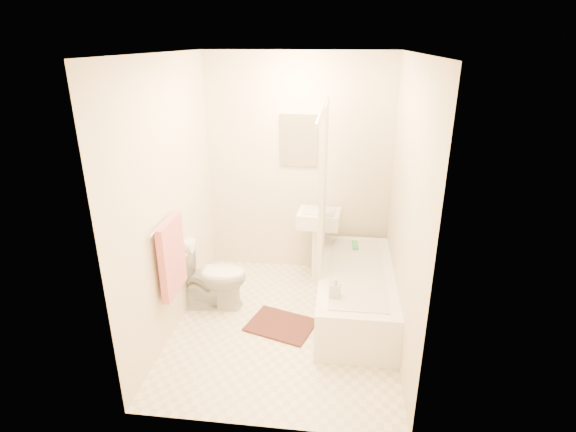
# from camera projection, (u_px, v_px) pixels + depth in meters

# --- Properties ---
(floor) EXTENTS (2.40, 2.40, 0.00)m
(floor) POSITION_uv_depth(u_px,v_px,m) (285.00, 325.00, 4.21)
(floor) COLOR beige
(floor) RESTS_ON ground
(ceiling) EXTENTS (2.40, 2.40, 0.00)m
(ceiling) POSITION_uv_depth(u_px,v_px,m) (284.00, 53.00, 3.33)
(ceiling) COLOR white
(ceiling) RESTS_ON ground
(wall_back) EXTENTS (2.00, 0.02, 2.40)m
(wall_back) POSITION_uv_depth(u_px,v_px,m) (298.00, 167.00, 4.88)
(wall_back) COLOR beige
(wall_back) RESTS_ON ground
(wall_left) EXTENTS (0.02, 2.40, 2.40)m
(wall_left) POSITION_uv_depth(u_px,v_px,m) (170.00, 200.00, 3.88)
(wall_left) COLOR beige
(wall_left) RESTS_ON ground
(wall_right) EXTENTS (0.02, 2.40, 2.40)m
(wall_right) POSITION_uv_depth(u_px,v_px,m) (406.00, 210.00, 3.66)
(wall_right) COLOR beige
(wall_right) RESTS_ON ground
(mirror) EXTENTS (0.40, 0.03, 0.55)m
(mirror) POSITION_uv_depth(u_px,v_px,m) (299.00, 140.00, 4.75)
(mirror) COLOR white
(mirror) RESTS_ON wall_back
(curtain_rod) EXTENTS (0.03, 1.70, 0.03)m
(curtain_rod) POSITION_uv_depth(u_px,v_px,m) (323.00, 107.00, 3.54)
(curtain_rod) COLOR silver
(curtain_rod) RESTS_ON wall_back
(shower_curtain) EXTENTS (0.04, 0.80, 1.55)m
(shower_curtain) POSITION_uv_depth(u_px,v_px,m) (323.00, 186.00, 4.19)
(shower_curtain) COLOR silver
(shower_curtain) RESTS_ON curtain_rod
(towel_bar) EXTENTS (0.02, 0.60, 0.02)m
(towel_bar) POSITION_uv_depth(u_px,v_px,m) (165.00, 222.00, 3.68)
(towel_bar) COLOR silver
(towel_bar) RESTS_ON wall_left
(towel) EXTENTS (0.06, 0.45, 0.66)m
(towel) POSITION_uv_depth(u_px,v_px,m) (172.00, 257.00, 3.80)
(towel) COLOR #CC7266
(towel) RESTS_ON towel_bar
(toilet_paper) EXTENTS (0.11, 0.12, 0.12)m
(toilet_paper) POSITION_uv_depth(u_px,v_px,m) (187.00, 247.00, 4.17)
(toilet_paper) COLOR white
(toilet_paper) RESTS_ON wall_left
(toilet) EXTENTS (0.71, 0.43, 0.66)m
(toilet) POSITION_uv_depth(u_px,v_px,m) (212.00, 276.00, 4.41)
(toilet) COLOR silver
(toilet) RESTS_ON floor
(sink) EXTENTS (0.47, 0.38, 0.87)m
(sink) POSITION_uv_depth(u_px,v_px,m) (318.00, 242.00, 4.90)
(sink) COLOR white
(sink) RESTS_ON floor
(bathtub) EXTENTS (0.70, 1.60, 0.45)m
(bathtub) POSITION_uv_depth(u_px,v_px,m) (355.00, 292.00, 4.33)
(bathtub) COLOR white
(bathtub) RESTS_ON floor
(bath_mat) EXTENTS (0.69, 0.60, 0.02)m
(bath_mat) POSITION_uv_depth(u_px,v_px,m) (281.00, 325.00, 4.19)
(bath_mat) COLOR #4D2D20
(bath_mat) RESTS_ON floor
(soap_bottle) EXTENTS (0.10, 0.10, 0.19)m
(soap_bottle) POSITION_uv_depth(u_px,v_px,m) (335.00, 287.00, 3.79)
(soap_bottle) COLOR white
(soap_bottle) RESTS_ON bathtub
(scrub_brush) EXTENTS (0.07, 0.19, 0.04)m
(scrub_brush) POSITION_uv_depth(u_px,v_px,m) (355.00, 245.00, 4.73)
(scrub_brush) COLOR green
(scrub_brush) RESTS_ON bathtub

